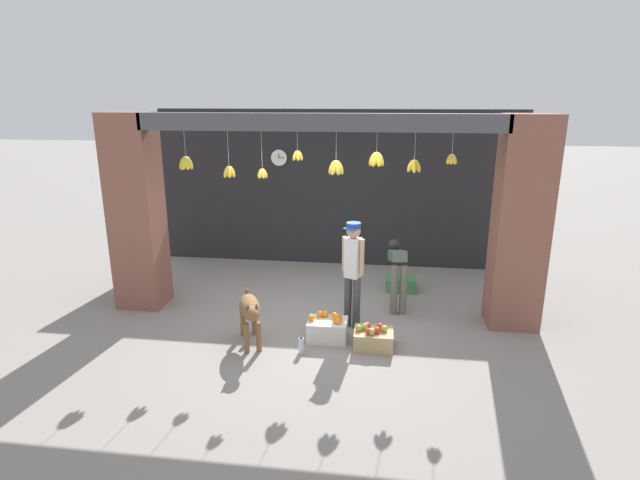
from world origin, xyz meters
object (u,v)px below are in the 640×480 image
at_px(dog, 250,310).
at_px(fruit_crate_apples, 373,338).
at_px(water_bottle, 301,345).
at_px(produce_box_green, 401,283).
at_px(shopkeeper, 353,268).
at_px(wall_clock, 279,158).
at_px(fruit_crate_oranges, 328,329).
at_px(worker_stooping, 397,268).

bearing_deg(dog, fruit_crate_apples, 73.60).
bearing_deg(fruit_crate_apples, water_bottle, -163.02).
bearing_deg(produce_box_green, water_bottle, -118.90).
distance_m(shopkeeper, fruit_crate_apples, 1.01).
height_order(dog, wall_clock, wall_clock).
relative_size(fruit_crate_apples, water_bottle, 2.19).
xyz_separation_m(fruit_crate_oranges, produce_box_green, (1.04, 1.99, -0.04)).
height_order(shopkeeper, fruit_crate_oranges, shopkeeper).
bearing_deg(fruit_crate_apples, worker_stooping, 76.57).
xyz_separation_m(dog, wall_clock, (-0.33, 3.54, 1.59)).
bearing_deg(worker_stooping, wall_clock, 130.29).
xyz_separation_m(shopkeeper, fruit_crate_oranges, (-0.30, -0.44, -0.75)).
bearing_deg(shopkeeper, wall_clock, -35.39).
xyz_separation_m(worker_stooping, fruit_crate_oranges, (-0.94, -1.19, -0.52)).
distance_m(fruit_crate_oranges, water_bottle, 0.52).
relative_size(shopkeeper, produce_box_green, 3.02).
height_order(worker_stooping, water_bottle, worker_stooping).
xyz_separation_m(fruit_crate_apples, produce_box_green, (0.41, 2.14, -0.02)).
xyz_separation_m(shopkeeper, produce_box_green, (0.74, 1.55, -0.79)).
xyz_separation_m(water_bottle, wall_clock, (-1.03, 3.68, 1.98)).
xyz_separation_m(fruit_crate_apples, wall_clock, (-1.95, 3.40, 1.95)).
bearing_deg(fruit_crate_apples, wall_clock, 119.89).
height_order(shopkeeper, fruit_crate_apples, shopkeeper).
bearing_deg(worker_stooping, water_bottle, -134.94).
relative_size(worker_stooping, produce_box_green, 1.97).
distance_m(shopkeeper, worker_stooping, 1.01).
relative_size(shopkeeper, fruit_crate_oranges, 2.92).
bearing_deg(fruit_crate_apples, shopkeeper, 119.18).
relative_size(worker_stooping, fruit_crate_apples, 1.98).
relative_size(dog, shopkeeper, 0.60).
bearing_deg(shopkeeper, water_bottle, 79.88).
distance_m(fruit_crate_oranges, fruit_crate_apples, 0.64).
relative_size(fruit_crate_apples, wall_clock, 1.58).
bearing_deg(wall_clock, worker_stooping, -42.33).
bearing_deg(fruit_crate_oranges, wall_clock, 112.18).
relative_size(fruit_crate_oranges, wall_clock, 1.64).
bearing_deg(water_bottle, fruit_crate_oranges, 55.30).
bearing_deg(dog, produce_box_green, 116.80).
xyz_separation_m(fruit_crate_apples, water_bottle, (-0.92, -0.28, -0.03)).
xyz_separation_m(dog, shopkeeper, (1.30, 0.72, 0.40)).
bearing_deg(shopkeeper, produce_box_green, -90.79).
height_order(shopkeeper, produce_box_green, shopkeeper).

